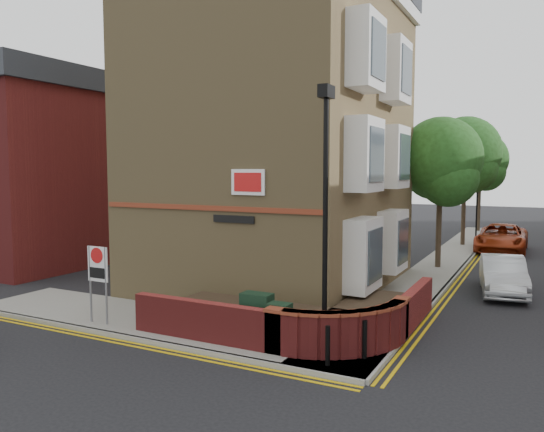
{
  "coord_description": "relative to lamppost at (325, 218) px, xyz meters",
  "views": [
    {
      "loc": [
        6.17,
        -10.38,
        4.48
      ],
      "look_at": [
        -1.25,
        4.0,
        3.06
      ],
      "focal_mm": 35.0,
      "sensor_mm": 36.0,
      "label": 1
    }
  ],
  "objects": [
    {
      "name": "ground",
      "position": [
        -1.6,
        -1.2,
        -3.34
      ],
      "size": [
        120.0,
        120.0,
        0.0
      ],
      "primitive_type": "plane",
      "color": "black",
      "rests_on": "ground"
    },
    {
      "name": "pavement_corner",
      "position": [
        -5.1,
        0.3,
        -3.28
      ],
      "size": [
        13.0,
        3.0,
        0.12
      ],
      "primitive_type": "cube",
      "color": "gray",
      "rests_on": "ground"
    },
    {
      "name": "pavement_main",
      "position": [
        0.4,
        14.8,
        -3.28
      ],
      "size": [
        2.0,
        32.0,
        0.12
      ],
      "primitive_type": "cube",
      "color": "gray",
      "rests_on": "ground"
    },
    {
      "name": "kerb_side",
      "position": [
        -5.1,
        -1.2,
        -3.28
      ],
      "size": [
        13.0,
        0.15,
        0.12
      ],
      "primitive_type": "cube",
      "color": "gray",
      "rests_on": "ground"
    },
    {
      "name": "kerb_main_near",
      "position": [
        1.4,
        14.8,
        -3.28
      ],
      "size": [
        0.15,
        32.0,
        0.12
      ],
      "primitive_type": "cube",
      "color": "gray",
      "rests_on": "ground"
    },
    {
      "name": "yellow_lines_side",
      "position": [
        -5.1,
        -1.45,
        -3.34
      ],
      "size": [
        13.0,
        0.28,
        0.01
      ],
      "primitive_type": "cube",
      "color": "gold",
      "rests_on": "ground"
    },
    {
      "name": "yellow_lines_main",
      "position": [
        1.65,
        14.8,
        -3.34
      ],
      "size": [
        0.28,
        32.0,
        0.01
      ],
      "primitive_type": "cube",
      "color": "gold",
      "rests_on": "ground"
    },
    {
      "name": "corner_building",
      "position": [
        -4.44,
        6.8,
        2.88
      ],
      "size": [
        8.95,
        10.4,
        13.6
      ],
      "color": "olive",
      "rests_on": "ground"
    },
    {
      "name": "garden_wall",
      "position": [
        -1.6,
        1.3,
        -3.34
      ],
      "size": [
        6.8,
        6.0,
        1.2
      ],
      "primitive_type": null,
      "color": "maroon",
      "rests_on": "ground"
    },
    {
      "name": "lamppost",
      "position": [
        0.0,
        0.0,
        0.0
      ],
      "size": [
        0.25,
        0.5,
        6.3
      ],
      "color": "black",
      "rests_on": "pavement_corner"
    },
    {
      "name": "utility_cabinet_large",
      "position": [
        -1.9,
        0.1,
        -2.62
      ],
      "size": [
        0.8,
        0.45,
        1.2
      ],
      "primitive_type": "cube",
      "color": "black",
      "rests_on": "pavement_corner"
    },
    {
      "name": "utility_cabinet_small",
      "position": [
        -1.1,
        -0.2,
        -2.67
      ],
      "size": [
        0.55,
        0.4,
        1.1
      ],
      "primitive_type": "cube",
      "color": "black",
      "rests_on": "pavement_corner"
    },
    {
      "name": "bollard_near",
      "position": [
        0.4,
        -0.8,
        -2.77
      ],
      "size": [
        0.11,
        0.11,
        0.9
      ],
      "primitive_type": "cylinder",
      "color": "black",
      "rests_on": "pavement_corner"
    },
    {
      "name": "bollard_far",
      "position": [
        1.0,
        -0.0,
        -2.77
      ],
      "size": [
        0.11,
        0.11,
        0.9
      ],
      "primitive_type": "cylinder",
      "color": "black",
      "rests_on": "pavement_corner"
    },
    {
      "name": "zone_sign",
      "position": [
        -6.6,
        -0.7,
        -1.7
      ],
      "size": [
        0.72,
        0.07,
        2.2
      ],
      "color": "slate",
      "rests_on": "pavement_corner"
    },
    {
      "name": "side_building",
      "position": [
        -16.6,
        6.8,
        1.2
      ],
      "size": [
        6.4,
        10.4,
        9.0
      ],
      "color": "maroon",
      "rests_on": "ground"
    },
    {
      "name": "tree_near",
      "position": [
        0.4,
        12.85,
        1.36
      ],
      "size": [
        3.64,
        3.65,
        6.7
      ],
      "color": "#382B1E",
      "rests_on": "pavement_main"
    },
    {
      "name": "tree_mid",
      "position": [
        0.4,
        20.85,
        1.85
      ],
      "size": [
        4.03,
        4.03,
        7.42
      ],
      "color": "#382B1E",
      "rests_on": "pavement_main"
    },
    {
      "name": "tree_far",
      "position": [
        0.4,
        28.85,
        1.57
      ],
      "size": [
        3.81,
        3.81,
        7.0
      ],
      "color": "#382B1E",
      "rests_on": "pavement_main"
    },
    {
      "name": "traffic_light_assembly",
      "position": [
        0.8,
        23.8,
        -0.56
      ],
      "size": [
        0.2,
        0.16,
        4.2
      ],
      "color": "black",
      "rests_on": "pavement_main"
    },
    {
      "name": "silver_car_near",
      "position": [
        3.34,
        9.02,
        -2.67
      ],
      "size": [
        2.03,
        4.28,
        1.36
      ],
      "primitive_type": "imported",
      "rotation": [
        0.0,
        0.0,
        0.15
      ],
      "color": "#B5BABE",
      "rests_on": "ground"
    },
    {
      "name": "red_car_main",
      "position": [
        2.56,
        19.79,
        -2.59
      ],
      "size": [
        2.53,
        5.45,
        1.51
      ],
      "primitive_type": "imported",
      "rotation": [
        0.0,
        0.0,
        0.0
      ],
      "color": "#9C2E11",
      "rests_on": "ground"
    }
  ]
}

